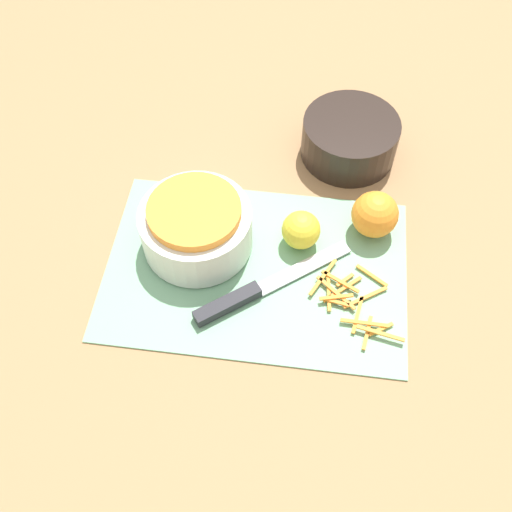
{
  "coord_description": "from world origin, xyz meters",
  "views": [
    {
      "loc": [
        0.06,
        -0.47,
        0.74
      ],
      "look_at": [
        0.0,
        0.0,
        0.04
      ],
      "focal_mm": 42.0,
      "sensor_mm": 36.0,
      "label": 1
    }
  ],
  "objects_px": {
    "knife": "(246,295)",
    "lemon": "(301,230)",
    "bowl_dark": "(350,138)",
    "orange_left": "(375,214)",
    "bowl_speckled": "(196,226)"
  },
  "relations": [
    {
      "from": "orange_left",
      "to": "bowl_speckled",
      "type": "bearing_deg",
      "value": -167.11
    },
    {
      "from": "bowl_dark",
      "to": "lemon",
      "type": "xyz_separation_m",
      "value": [
        -0.06,
        -0.2,
        -0.0
      ]
    },
    {
      "from": "bowl_speckled",
      "to": "lemon",
      "type": "xyz_separation_m",
      "value": [
        0.15,
        0.02,
        -0.01
      ]
    },
    {
      "from": "knife",
      "to": "lemon",
      "type": "bearing_deg",
      "value": 20.4
    },
    {
      "from": "knife",
      "to": "lemon",
      "type": "relative_size",
      "value": 3.73
    },
    {
      "from": "bowl_speckled",
      "to": "bowl_dark",
      "type": "height_order",
      "value": "bowl_speckled"
    },
    {
      "from": "bowl_speckled",
      "to": "lemon",
      "type": "height_order",
      "value": "bowl_speckled"
    },
    {
      "from": "bowl_dark",
      "to": "orange_left",
      "type": "xyz_separation_m",
      "value": [
        0.04,
        -0.16,
        0.01
      ]
    },
    {
      "from": "orange_left",
      "to": "lemon",
      "type": "bearing_deg",
      "value": -160.47
    },
    {
      "from": "bowl_dark",
      "to": "lemon",
      "type": "relative_size",
      "value": 2.73
    },
    {
      "from": "bowl_speckled",
      "to": "orange_left",
      "type": "bearing_deg",
      "value": 12.89
    },
    {
      "from": "knife",
      "to": "bowl_dark",
      "type": "bearing_deg",
      "value": 29.24
    },
    {
      "from": "knife",
      "to": "lemon",
      "type": "height_order",
      "value": "lemon"
    },
    {
      "from": "bowl_dark",
      "to": "orange_left",
      "type": "bearing_deg",
      "value": -74.84
    },
    {
      "from": "bowl_dark",
      "to": "lemon",
      "type": "distance_m",
      "value": 0.21
    }
  ]
}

